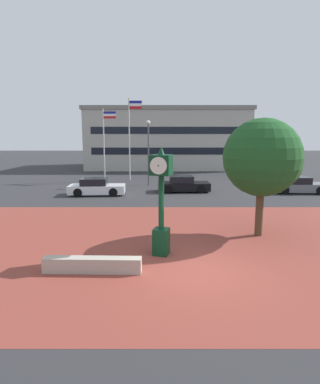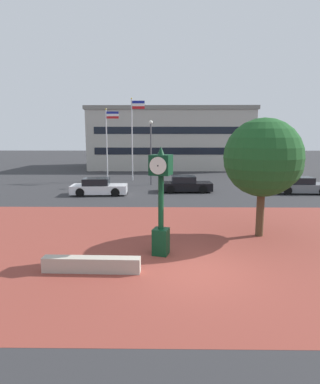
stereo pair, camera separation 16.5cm
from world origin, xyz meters
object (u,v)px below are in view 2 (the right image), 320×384
at_px(street_clock, 161,198).
at_px(flagpole_secondary, 133,134).
at_px(civic_building, 170,139).
at_px(car_street_far, 301,186).
at_px(plaza_tree, 266,159).
at_px(car_street_mid, 185,185).
at_px(street_lamp_post, 151,145).
at_px(flagpole_primary, 108,140).
at_px(car_street_near, 99,187).

relative_size(street_clock, flagpole_secondary, 0.49).
height_order(street_clock, civic_building, civic_building).
bearing_deg(car_street_far, street_clock, -35.50).
distance_m(plaza_tree, flagpole_secondary, 20.34).
distance_m(car_street_mid, civic_building, 22.75).
bearing_deg(street_lamp_post, flagpole_primary, 144.74).
relative_size(plaza_tree, flagpole_secondary, 0.63).
height_order(plaza_tree, flagpole_primary, flagpole_primary).
distance_m(street_clock, street_lamp_post, 18.29).
bearing_deg(flagpole_primary, car_street_mid, -43.06).
bearing_deg(street_clock, flagpole_secondary, 113.60).
relative_size(street_clock, car_street_far, 0.92).
bearing_deg(civic_building, street_clock, -91.49).
bearing_deg(flagpole_secondary, civic_building, 75.60).
bearing_deg(car_street_near, street_clock, 18.20).
bearing_deg(car_street_far, street_lamp_post, -107.03).
bearing_deg(street_lamp_post, car_street_near, -125.95).
xyz_separation_m(car_street_mid, car_street_far, (9.10, -0.57, 0.00)).
distance_m(civic_building, street_lamp_post, 18.80).
bearing_deg(civic_building, flagpole_secondary, -104.40).
relative_size(flagpole_primary, flagpole_secondary, 0.87).
bearing_deg(flagpole_secondary, car_street_mid, -55.06).
height_order(car_street_far, flagpole_secondary, flagpole_secondary).
relative_size(car_street_mid, flagpole_primary, 0.58).
relative_size(car_street_near, flagpole_secondary, 0.52).
distance_m(car_street_near, car_street_far, 15.90).
bearing_deg(street_lamp_post, flagpole_secondary, 121.07).
bearing_deg(car_street_mid, car_street_near, -78.87).
relative_size(car_street_near, street_lamp_post, 0.73).
bearing_deg(flagpole_secondary, car_street_far, -28.29).
distance_m(plaza_tree, car_street_mid, 12.53).
distance_m(car_street_far, flagpole_primary, 18.50).
height_order(car_street_far, street_lamp_post, street_lamp_post).
distance_m(car_street_mid, car_street_far, 9.12).
distance_m(car_street_far, flagpole_secondary, 16.38).
relative_size(car_street_near, car_street_far, 0.98).
xyz_separation_m(flagpole_secondary, street_lamp_post, (1.92, -3.18, -1.05)).
bearing_deg(street_clock, car_street_far, 67.29).
xyz_separation_m(car_street_near, car_street_mid, (6.76, 1.51, 0.00)).
bearing_deg(car_street_far, civic_building, -153.80).
relative_size(car_street_far, flagpole_secondary, 0.53).
relative_size(car_street_far, street_lamp_post, 0.75).
bearing_deg(car_street_mid, street_lamp_post, -143.55).
xyz_separation_m(street_clock, civic_building, (0.96, 36.88, 2.04)).
distance_m(car_street_near, flagpole_primary, 9.19).
height_order(car_street_near, street_lamp_post, street_lamp_post).
bearing_deg(civic_building, car_street_near, -103.82).
distance_m(plaza_tree, street_lamp_post, 16.65).
relative_size(car_street_mid, flagpole_secondary, 0.51).
distance_m(flagpole_secondary, civic_building, 16.01).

